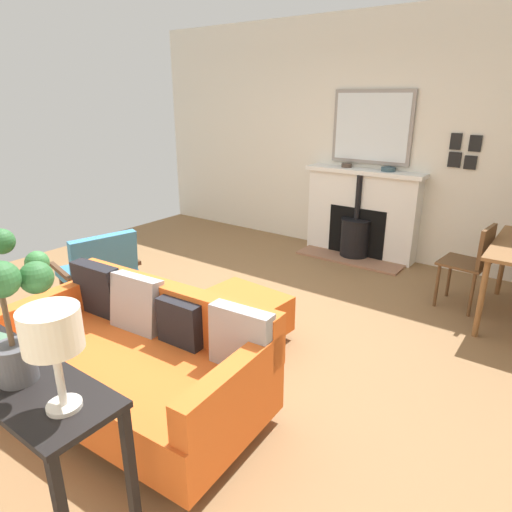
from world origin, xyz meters
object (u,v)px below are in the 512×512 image
(sofa, at_px, (138,359))
(armchair_accent, at_px, (99,267))
(mantel_bowl_near, at_px, (347,165))
(table_lamp_far_end, at_px, (52,334))
(console_table, at_px, (1,379))
(mantel_bowl_far, at_px, (388,169))
(dining_chair_near_fireplace, at_px, (473,260))
(ottoman, at_px, (242,313))
(fireplace, at_px, (360,218))

(sofa, xyz_separation_m, armchair_accent, (-0.72, -1.39, 0.09))
(mantel_bowl_near, xyz_separation_m, table_lamp_far_end, (4.48, 0.90, -0.04))
(mantel_bowl_near, relative_size, console_table, 0.09)
(mantel_bowl_near, bearing_deg, mantel_bowl_far, 90.00)
(mantel_bowl_near, distance_m, table_lamp_far_end, 4.57)
(armchair_accent, bearing_deg, table_lamp_far_end, 52.08)
(armchair_accent, bearing_deg, mantel_bowl_far, 151.55)
(sofa, bearing_deg, table_lamp_far_end, 35.30)
(armchair_accent, distance_m, dining_chair_near_fireplace, 3.49)
(mantel_bowl_near, xyz_separation_m, ottoman, (2.60, 0.35, -0.89))
(fireplace, bearing_deg, dining_chair_near_fireplace, 60.89)
(mantel_bowl_far, xyz_separation_m, console_table, (4.48, -0.20, -0.47))
(ottoman, bearing_deg, fireplace, -177.82)
(sofa, relative_size, console_table, 1.18)
(console_table, bearing_deg, fireplace, -178.89)
(mantel_bowl_far, height_order, console_table, mantel_bowl_far)
(ottoman, height_order, table_lamp_far_end, table_lamp_far_end)
(console_table, height_order, dining_chair_near_fireplace, dining_chair_near_fireplace)
(ottoman, bearing_deg, sofa, -0.97)
(mantel_bowl_far, bearing_deg, armchair_accent, -28.45)
(sofa, distance_m, console_table, 0.87)
(table_lamp_far_end, height_order, dining_chair_near_fireplace, table_lamp_far_end)
(mantel_bowl_far, distance_m, table_lamp_far_end, 4.50)
(console_table, relative_size, table_lamp_far_end, 3.41)
(armchair_accent, height_order, console_table, armchair_accent)
(fireplace, bearing_deg, mantel_bowl_near, -98.17)
(fireplace, xyz_separation_m, armchair_accent, (2.92, -1.31, -0.05))
(armchair_accent, bearing_deg, dining_chair_near_fireplace, 126.66)
(mantel_bowl_far, bearing_deg, dining_chair_near_fireplace, 54.24)
(fireplace, height_order, table_lamp_far_end, table_lamp_far_end)
(mantel_bowl_far, relative_size, table_lamp_far_end, 0.38)
(mantel_bowl_near, height_order, armchair_accent, mantel_bowl_near)
(sofa, bearing_deg, console_table, 0.45)
(sofa, xyz_separation_m, dining_chair_near_fireplace, (-2.81, 1.41, 0.16))
(ottoman, bearing_deg, armchair_accent, -76.15)
(console_table, bearing_deg, ottoman, 179.64)
(ottoman, height_order, dining_chair_near_fireplace, dining_chair_near_fireplace)
(table_lamp_far_end, xyz_separation_m, dining_chair_near_fireplace, (-3.62, 0.84, -0.59))
(mantel_bowl_far, xyz_separation_m, table_lamp_far_end, (4.48, 0.36, -0.04))
(dining_chair_near_fireplace, bearing_deg, sofa, -26.71)
(mantel_bowl_far, bearing_deg, table_lamp_far_end, 4.64)
(mantel_bowl_far, relative_size, console_table, 0.11)
(ottoman, distance_m, table_lamp_far_end, 2.13)
(dining_chair_near_fireplace, bearing_deg, ottoman, -38.73)
(fireplace, distance_m, console_table, 4.45)
(fireplace, relative_size, table_lamp_far_end, 3.34)
(console_table, xyz_separation_m, table_lamp_far_end, (-0.00, 0.57, 0.43))
(dining_chair_near_fireplace, bearing_deg, mantel_bowl_far, -125.76)
(sofa, distance_m, table_lamp_far_end, 1.24)
(mantel_bowl_near, height_order, mantel_bowl_far, same)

